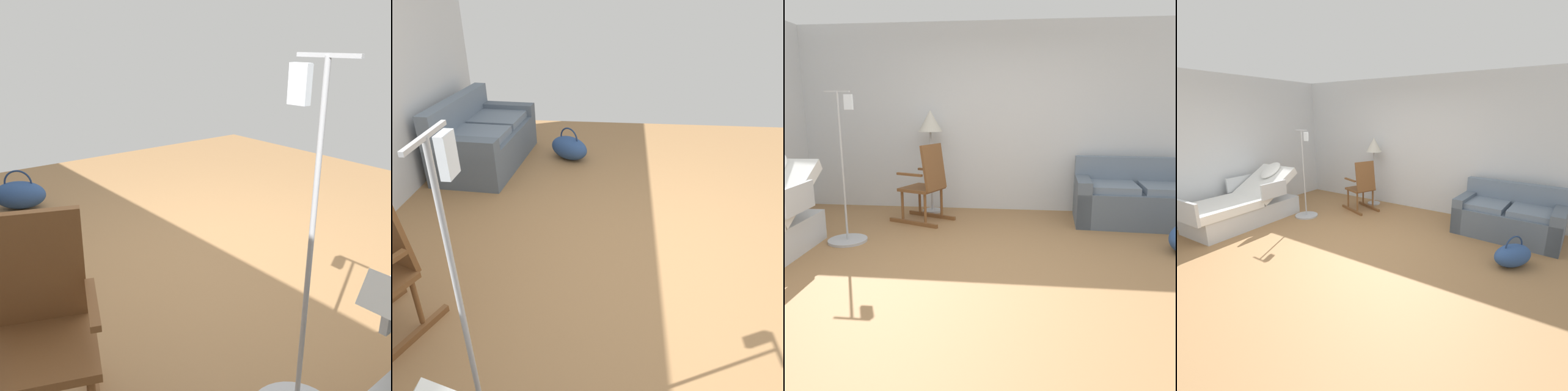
{
  "view_description": "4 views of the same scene",
  "coord_description": "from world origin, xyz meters",
  "views": [
    {
      "loc": [
        -2.65,
        2.18,
        1.73
      ],
      "look_at": [
        -0.26,
        0.32,
        0.68
      ],
      "focal_mm": 41.25,
      "sensor_mm": 36.0,
      "label": 1
    },
    {
      "loc": [
        -2.67,
        0.17,
        2.09
      ],
      "look_at": [
        0.02,
        0.42,
        0.6
      ],
      "focal_mm": 35.83,
      "sensor_mm": 36.0,
      "label": 2
    },
    {
      "loc": [
        0.4,
        -3.44,
        1.51
      ],
      "look_at": [
        -0.03,
        0.41,
        0.66
      ],
      "focal_mm": 36.77,
      "sensor_mm": 36.0,
      "label": 3
    },
    {
      "loc": [
        2.52,
        -3.09,
        1.95
      ],
      "look_at": [
        0.09,
        0.58,
        0.73
      ],
      "focal_mm": 26.75,
      "sensor_mm": 36.0,
      "label": 4
    }
  ],
  "objects": [
    {
      "name": "floor_lamp",
      "position": [
        -0.95,
        2.21,
        1.23
      ],
      "size": [
        0.34,
        0.34,
        1.48
      ],
      "color": "#B2B5BA",
      "rests_on": "ground"
    },
    {
      "name": "back_wall",
      "position": [
        0.0,
        2.53,
        1.35
      ],
      "size": [
        6.15,
        0.1,
        2.7
      ],
      "primitive_type": "cube",
      "color": "silver",
      "rests_on": "ground"
    },
    {
      "name": "couch",
      "position": [
        1.89,
        1.93,
        0.31
      ],
      "size": [
        1.65,
        0.94,
        0.85
      ],
      "color": "slate",
      "rests_on": "ground"
    },
    {
      "name": "side_wall",
      "position": [
        -3.02,
        0.0,
        1.35
      ],
      "size": [
        0.1,
        5.15,
        2.7
      ],
      "primitive_type": "cube",
      "color": "silver",
      "rests_on": "ground"
    },
    {
      "name": "rocking_chair",
      "position": [
        -0.9,
        1.69,
        0.5
      ],
      "size": [
        0.88,
        0.72,
        1.05
      ],
      "color": "brown",
      "rests_on": "ground"
    },
    {
      "name": "duffel_bag",
      "position": [
        2.13,
        0.87,
        0.15
      ],
      "size": [
        0.58,
        0.64,
        0.43
      ],
      "color": "#2D4C84",
      "rests_on": "ground"
    },
    {
      "name": "hospital_bed",
      "position": [
        -2.32,
        -0.13,
        0.31
      ],
      "size": [
        1.07,
        2.09,
        1.07
      ],
      "color": "silver",
      "rests_on": "ground"
    },
    {
      "name": "ground_plane",
      "position": [
        0.0,
        0.0,
        0.0
      ],
      "size": [
        7.43,
        7.43,
        0.0
      ],
      "primitive_type": "plane",
      "color": "#9E7247"
    },
    {
      "name": "iv_pole",
      "position": [
        -1.6,
        0.76,
        0.25
      ],
      "size": [
        0.44,
        0.44,
        1.69
      ],
      "color": "#B2B5BA",
      "rests_on": "ground"
    }
  ]
}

